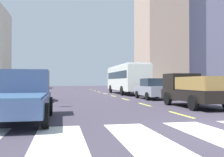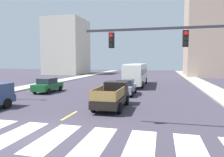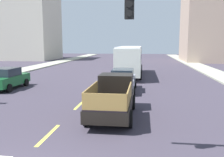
{
  "view_description": "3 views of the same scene",
  "coord_description": "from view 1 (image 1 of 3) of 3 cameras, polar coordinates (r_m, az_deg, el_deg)",
  "views": [
    {
      "loc": [
        -5.18,
        -6.48,
        1.46
      ],
      "look_at": [
        -0.58,
        16.76,
        1.75
      ],
      "focal_mm": 40.92,
      "sensor_mm": 36.0,
      "label": 1
    },
    {
      "loc": [
        6.09,
        -8.78,
        3.68
      ],
      "look_at": [
        1.67,
        9.45,
        2.14
      ],
      "focal_mm": 33.09,
      "sensor_mm": 36.0,
      "label": 2
    },
    {
      "loc": [
        3.8,
        -5.12,
        3.72
      ],
      "look_at": [
        1.34,
        13.93,
        0.92
      ],
      "focal_mm": 39.14,
      "sensor_mm": 36.0,
      "label": 3
    }
  ],
  "objects": [
    {
      "name": "lane_dash_4",
      "position": [
        30.95,
        -1.56,
        -3.39
      ],
      "size": [
        0.16,
        2.4,
        0.01
      ],
      "primitive_type": "cube",
      "color": "#D7D549",
      "rests_on": "ground"
    },
    {
      "name": "sedan_near_left",
      "position": [
        21.45,
        9.03,
        -2.29
      ],
      "size": [
        2.02,
        4.4,
        1.72
      ],
      "rotation": [
        0.0,
        0.0,
        -0.01
      ],
      "color": "gray",
      "rests_on": "ground"
    },
    {
      "name": "pickup_dark",
      "position": [
        10.35,
        -19.42,
        -3.65
      ],
      "size": [
        2.18,
        5.2,
        1.96
      ],
      "rotation": [
        0.0,
        0.0,
        0.02
      ],
      "color": "#34476C",
      "rests_on": "ground"
    },
    {
      "name": "lane_dash_0",
      "position": [
        11.78,
        15.12,
        -7.78
      ],
      "size": [
        0.16,
        2.4,
        0.01
      ],
      "primitive_type": "cube",
      "color": "#D7D549",
      "rests_on": "ground"
    },
    {
      "name": "lane_dash_6",
      "position": [
        40.84,
        -3.91,
        -2.73
      ],
      "size": [
        0.16,
        2.4,
        0.01
      ],
      "primitive_type": "cube",
      "color": "#D7D549",
      "rests_on": "ground"
    },
    {
      "name": "city_bus",
      "position": [
        29.96,
        3.24,
        0.25
      ],
      "size": [
        2.72,
        10.8,
        3.32
      ],
      "rotation": [
        0.0,
        0.0,
        -0.02
      ],
      "color": "silver",
      "rests_on": "ground"
    },
    {
      "name": "lane_dash_7",
      "position": [
        45.8,
        -4.71,
        -2.51
      ],
      "size": [
        0.16,
        2.4,
        0.01
      ],
      "primitive_type": "cube",
      "color": "#D7D549",
      "rests_on": "ground"
    },
    {
      "name": "lane_dash_1",
      "position": [
        16.39,
        7.31,
        -5.79
      ],
      "size": [
        0.16,
        2.4,
        0.01
      ],
      "primitive_type": "cube",
      "color": "#D7D549",
      "rests_on": "ground"
    },
    {
      "name": "crosswalk_stripe_3",
      "position": [
        6.95,
        6.23,
        -12.8
      ],
      "size": [
        1.28,
        3.98,
        0.01
      ],
      "primitive_type": "cube",
      "color": "white",
      "rests_on": "ground"
    },
    {
      "name": "lane_dash_5",
      "position": [
        35.89,
        -2.9,
        -3.02
      ],
      "size": [
        0.16,
        2.4,
        0.01
      ],
      "primitive_type": "cube",
      "color": "#D7D549",
      "rests_on": "ground"
    },
    {
      "name": "crosswalk_stripe_4",
      "position": [
        7.82,
        21.36,
        -11.38
      ],
      "size": [
        1.28,
        3.98,
        0.01
      ],
      "primitive_type": "cube",
      "color": "white",
      "rests_on": "ground"
    },
    {
      "name": "lane_dash_3",
      "position": [
        26.04,
        0.29,
        -3.9
      ],
      "size": [
        0.16,
        2.4,
        0.01
      ],
      "primitive_type": "cube",
      "color": "#D7D549",
      "rests_on": "ground"
    },
    {
      "name": "lane_dash_2",
      "position": [
        21.18,
        2.99,
        -4.64
      ],
      "size": [
        0.16,
        2.4,
        0.01
      ],
      "primitive_type": "cube",
      "color": "#D7D549",
      "rests_on": "ground"
    },
    {
      "name": "pickup_stakebed",
      "position": [
        15.65,
        17.27,
        -2.58
      ],
      "size": [
        2.18,
        5.2,
        1.96
      ],
      "rotation": [
        0.0,
        0.0,
        -0.0
      ],
      "color": "black",
      "rests_on": "ground"
    },
    {
      "name": "crosswalk_stripe_2",
      "position": [
        6.64,
        -11.8,
        -13.35
      ],
      "size": [
        1.28,
        3.98,
        0.01
      ],
      "primitive_type": "cube",
      "color": "white",
      "rests_on": "ground"
    },
    {
      "name": "sedan_near_right",
      "position": [
        19.87,
        -17.03,
        -2.39
      ],
      "size": [
        2.02,
        4.4,
        1.72
      ],
      "rotation": [
        0.0,
        0.0,
        -0.03
      ],
      "color": "#165728",
      "rests_on": "ground"
    },
    {
      "name": "block_mid_right",
      "position": [
        58.81,
        10.54,
        14.79
      ],
      "size": [
        8.35,
        10.88,
        34.3
      ],
      "primitive_type": "cube",
      "color": "tan",
      "rests_on": "ground"
    }
  ]
}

